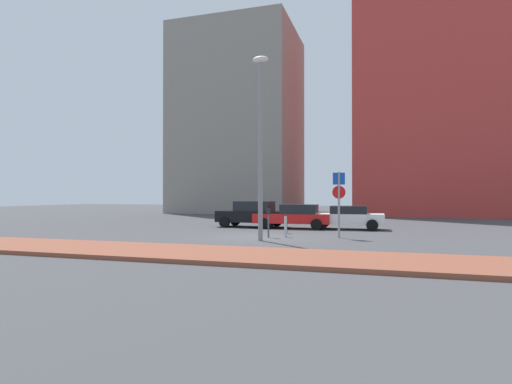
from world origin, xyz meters
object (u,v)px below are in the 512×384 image
object	(u,v)px
parking_sign_post	(339,196)
street_lamp	(260,133)
parked_car_black	(252,214)
parked_car_red	(294,216)
parked_car_white	(347,217)
traffic_bollard_mid	(286,225)
traffic_bollard_near	(286,227)
parking_meter	(268,218)

from	to	relation	value
parking_sign_post	street_lamp	distance (m)	4.69
parked_car_black	street_lamp	distance (m)	8.60
parked_car_red	parked_car_white	bearing A→B (deg)	5.90
parking_sign_post	street_lamp	bearing A→B (deg)	-144.82
traffic_bollard_mid	parked_car_black	bearing A→B (deg)	130.13
parked_car_white	traffic_bollard_near	bearing A→B (deg)	-113.87
parking_sign_post	parking_meter	world-z (taller)	parking_sign_post
street_lamp	traffic_bollard_mid	bearing A→B (deg)	86.14
parked_car_white	traffic_bollard_mid	size ratio (longest dim) A/B	4.60
parked_car_black	parking_sign_post	distance (m)	7.76
traffic_bollard_near	traffic_bollard_mid	xyz separation A→B (m)	(-0.43, 1.87, -0.03)
parked_car_black	traffic_bollard_mid	size ratio (longest dim) A/B	4.55
parking_sign_post	traffic_bollard_near	bearing A→B (deg)	-171.58
parked_car_white	parking_sign_post	bearing A→B (deg)	-89.51
parking_meter	traffic_bollard_mid	bearing A→B (deg)	82.57
parking_sign_post	traffic_bollard_near	size ratio (longest dim) A/B	3.12
parking_sign_post	parking_meter	bearing A→B (deg)	-166.65
parked_car_red	traffic_bollard_near	xyz separation A→B (m)	(0.67, -5.08, -0.25)
parked_car_white	parking_meter	distance (m)	6.58
parked_car_black	street_lamp	xyz separation A→B (m)	(2.71, -7.22, 3.81)
parked_car_red	parking_meter	xyz separation A→B (m)	(-0.06, -5.47, 0.15)
parked_car_black	traffic_bollard_near	size ratio (longest dim) A/B	4.26
traffic_bollard_mid	parking_meter	bearing A→B (deg)	-97.43
parked_car_white	street_lamp	world-z (taller)	street_lamp
parked_car_black	parking_sign_post	bearing A→B (deg)	-40.75
parking_meter	parked_car_black	bearing A→B (deg)	114.79
parked_car_red	street_lamp	distance (m)	7.94
parked_car_black	parked_car_white	bearing A→B (deg)	0.19
parked_car_white	parking_sign_post	xyz separation A→B (m)	(0.04, -5.04, 1.19)
parked_car_white	parking_sign_post	distance (m)	5.18
parked_car_red	parking_sign_post	bearing A→B (deg)	-56.73
parking_meter	parking_sign_post	bearing A→B (deg)	13.35
parked_car_red	parked_car_white	distance (m)	3.07
traffic_bollard_near	parked_car_black	bearing A→B (deg)	122.24
parking_sign_post	traffic_bollard_near	xyz separation A→B (m)	(-2.43, -0.36, -1.42)
parked_car_black	traffic_bollard_near	distance (m)	6.37
parked_car_black	street_lamp	bearing A→B (deg)	-69.42
parked_car_white	parking_meter	bearing A→B (deg)	-118.30
parked_car_black	parked_car_white	distance (m)	5.78
parked_car_black	parking_meter	xyz separation A→B (m)	(2.66, -5.77, 0.05)
traffic_bollard_near	traffic_bollard_mid	size ratio (longest dim) A/B	1.07
parked_car_black	parked_car_white	world-z (taller)	parked_car_black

